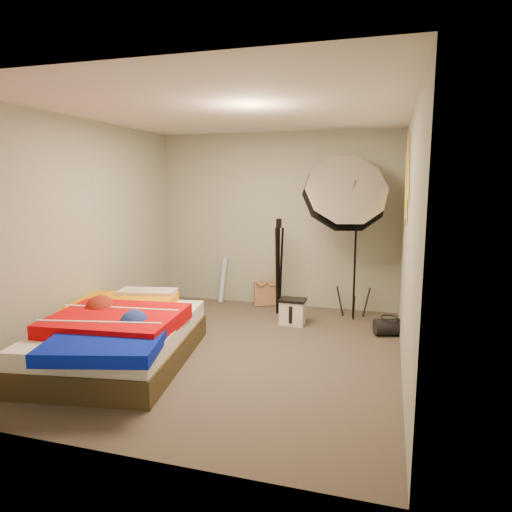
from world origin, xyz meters
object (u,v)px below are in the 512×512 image
at_px(photo_umbrella, 345,196).
at_px(tote_bag, 266,294).
at_px(bed, 120,335).
at_px(camera_case, 293,313).
at_px(duffel_bag, 389,327).
at_px(wrapping_roll, 223,280).
at_px(camera_tripod, 278,260).

bearing_deg(photo_umbrella, tote_bag, 159.60).
bearing_deg(bed, camera_case, 50.32).
distance_m(duffel_bag, bed, 3.06).
relative_size(wrapping_roll, camera_case, 2.16).
relative_size(tote_bag, camera_tripod, 0.27).
distance_m(camera_case, bed, 2.22).
bearing_deg(wrapping_roll, bed, -93.96).
bearing_deg(wrapping_roll, camera_tripod, -20.84).
bearing_deg(camera_tripod, duffel_bag, -19.67).
relative_size(duffel_bag, camera_tripod, 0.25).
xyz_separation_m(photo_umbrella, camera_tripod, (-0.87, 0.06, -0.87)).
height_order(tote_bag, photo_umbrella, photo_umbrella).
relative_size(duffel_bag, bed, 0.15).
bearing_deg(wrapping_roll, tote_bag, 0.00).
relative_size(wrapping_roll, duffel_bag, 2.02).
bearing_deg(wrapping_roll, duffel_bag, -20.13).
bearing_deg(camera_tripod, tote_bag, 126.70).
relative_size(bed, camera_tripod, 1.66).
bearing_deg(photo_umbrella, wrapping_roll, 166.88).
bearing_deg(tote_bag, duffel_bag, -51.62).
xyz_separation_m(camera_case, photo_umbrella, (0.58, 0.37, 1.47)).
distance_m(duffel_bag, photo_umbrella, 1.71).
height_order(duffel_bag, camera_tripod, camera_tripod).
bearing_deg(duffel_bag, wrapping_roll, 141.68).
height_order(tote_bag, camera_tripod, camera_tripod).
distance_m(camera_case, camera_tripod, 0.80).
height_order(wrapping_roll, camera_tripod, camera_tripod).
xyz_separation_m(camera_case, bed, (-1.42, -1.71, 0.13)).
bearing_deg(bed, tote_bag, 71.16).
distance_m(wrapping_roll, camera_tripod, 1.10).
relative_size(camera_case, camera_tripod, 0.23).
xyz_separation_m(wrapping_roll, photo_umbrella, (1.82, -0.42, 1.29)).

